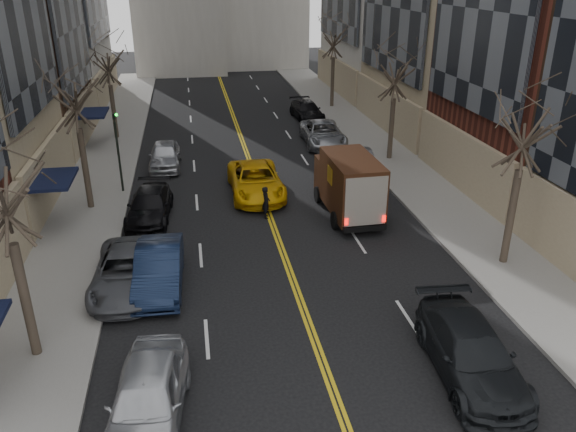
% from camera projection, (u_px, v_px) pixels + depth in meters
% --- Properties ---
extents(sidewalk_left, '(4.00, 66.00, 0.15)m').
position_uv_depth(sidewalk_left, '(104.00, 165.00, 34.77)').
color(sidewalk_left, slate).
rests_on(sidewalk_left, ground).
extents(sidewalk_right, '(4.00, 66.00, 0.15)m').
position_uv_depth(sidewalk_right, '(382.00, 150.00, 37.64)').
color(sidewalk_right, slate).
rests_on(sidewalk_right, ground).
extents(tree_lf_mid, '(3.20, 3.20, 8.91)m').
position_uv_depth(tree_lf_mid, '(71.00, 78.00, 25.86)').
color(tree_lf_mid, '#382D23').
rests_on(tree_lf_mid, sidewalk_left).
extents(tree_lf_far, '(3.20, 3.20, 8.12)m').
position_uv_depth(tree_lf_far, '(106.00, 52.00, 37.80)').
color(tree_lf_far, '#382D23').
rests_on(tree_lf_far, sidewalk_left).
extents(tree_rt_near, '(3.20, 3.20, 8.71)m').
position_uv_depth(tree_rt_near, '(530.00, 110.00, 20.62)').
color(tree_rt_near, '#382D23').
rests_on(tree_rt_near, sidewalk_right).
extents(tree_rt_mid, '(3.20, 3.20, 8.32)m').
position_uv_depth(tree_rt_mid, '(396.00, 61.00, 33.34)').
color(tree_rt_mid, '#382D23').
rests_on(tree_rt_mid, sidewalk_right).
extents(tree_rt_far, '(3.20, 3.20, 9.11)m').
position_uv_depth(tree_rt_far, '(334.00, 27.00, 46.61)').
color(tree_rt_far, '#382D23').
rests_on(tree_rt_far, sidewalk_right).
extents(traffic_signal, '(0.29, 0.26, 4.70)m').
position_uv_depth(traffic_signal, '(117.00, 143.00, 29.41)').
color(traffic_signal, black).
rests_on(traffic_signal, sidewalk_left).
extents(ups_truck, '(2.41, 5.68, 3.09)m').
position_uv_depth(ups_truck, '(348.00, 185.00, 27.30)').
color(ups_truck, black).
rests_on(ups_truck, ground).
extents(observer_sedan, '(2.60, 5.53, 1.56)m').
position_uv_depth(observer_sedan, '(471.00, 352.00, 16.66)').
color(observer_sedan, black).
rests_on(observer_sedan, ground).
extents(taxi, '(2.73, 5.84, 1.62)m').
position_uv_depth(taxi, '(256.00, 181.00, 30.02)').
color(taxi, '#E0A409').
rests_on(taxi, ground).
extents(pedestrian, '(0.43, 0.62, 1.60)m').
position_uv_depth(pedestrian, '(266.00, 202.00, 27.26)').
color(pedestrian, black).
rests_on(pedestrian, ground).
extents(parked_lf_a, '(2.44, 4.99, 1.64)m').
position_uv_depth(parked_lf_a, '(148.00, 398.00, 14.84)').
color(parked_lf_a, '#B8BBC1').
rests_on(parked_lf_a, ground).
extents(parked_lf_b, '(1.84, 4.89, 1.59)m').
position_uv_depth(parked_lf_b, '(159.00, 268.00, 21.27)').
color(parked_lf_b, '#111C36').
rests_on(parked_lf_b, ground).
extents(parked_lf_c, '(2.60, 5.34, 1.46)m').
position_uv_depth(parked_lf_c, '(127.00, 271.00, 21.21)').
color(parked_lf_c, '#4C4E53').
rests_on(parked_lf_c, ground).
extents(parked_lf_d, '(2.33, 4.95, 1.39)m').
position_uv_depth(parked_lf_d, '(150.00, 206.00, 27.17)').
color(parked_lf_d, black).
rests_on(parked_lf_d, ground).
extents(parked_lf_e, '(1.92, 4.59, 1.55)m').
position_uv_depth(parked_lf_e, '(165.00, 155.00, 34.23)').
color(parked_lf_e, '#AEB0B6').
rests_on(parked_lf_e, ground).
extents(parked_rt_a, '(1.72, 4.26, 1.38)m').
position_uv_depth(parked_rt_a, '(360.00, 162.00, 33.28)').
color(parked_rt_a, '#52545A').
rests_on(parked_rt_a, ground).
extents(parked_rt_b, '(2.88, 5.81, 1.58)m').
position_uv_depth(parked_rt_b, '(323.00, 134.00, 38.64)').
color(parked_rt_b, '#9C9EA3').
rests_on(parked_rt_b, ground).
extents(parked_rt_c, '(2.34, 5.04, 1.43)m').
position_uv_depth(parked_rt_c, '(307.00, 111.00, 45.17)').
color(parked_rt_c, black).
rests_on(parked_rt_c, ground).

